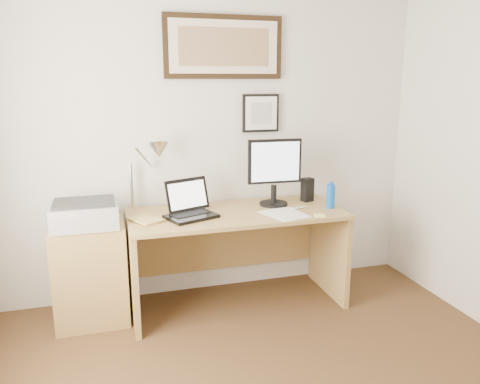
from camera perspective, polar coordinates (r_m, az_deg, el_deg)
name	(u,v)px	position (r m, az deg, el deg)	size (l,w,h in m)	color
wall_back	(205,140)	(3.71, -4.26, 6.38)	(3.50, 0.02, 2.50)	silver
side_cabinet	(91,273)	(3.55, -17.73, -9.42)	(0.50, 0.40, 0.73)	olive
water_bottle	(331,196)	(3.64, 11.00, -0.51)	(0.06, 0.06, 0.18)	#0E51B8
bottle_cap	(331,183)	(3.62, 11.07, 1.04)	(0.03, 0.03, 0.02)	#0E51B8
speaker	(307,190)	(3.81, 8.21, 0.28)	(0.08, 0.07, 0.19)	black
paper_sheet_a	(282,214)	(3.43, 5.20, -2.74)	(0.23, 0.32, 0.00)	white
paper_sheet_b	(288,214)	(3.45, 5.84, -2.63)	(0.22, 0.32, 0.00)	white
sticky_pad	(320,216)	(3.41, 9.68, -2.89)	(0.08, 0.08, 0.01)	#F8FF78
marker_pen	(299,208)	(3.60, 7.20, -1.92)	(0.02, 0.02, 0.14)	silver
book	(136,222)	(3.29, -12.58, -3.63)	(0.17, 0.23, 0.02)	tan
desk	(234,238)	(3.64, -0.78, -5.62)	(1.60, 0.70, 0.75)	olive
laptop	(190,208)	(3.39, -6.13, -2.00)	(0.40, 0.40, 0.26)	black
lcd_monitor	(275,169)	(3.62, 4.23, 2.82)	(0.42, 0.22, 0.52)	black
printer	(85,214)	(3.36, -18.38, -2.55)	(0.44, 0.34, 0.18)	#A8A8AB
desk_lamp	(156,153)	(3.47, -10.20, 4.66)	(0.29, 0.27, 0.53)	silver
picture_large	(224,47)	(3.70, -1.98, 17.25)	(0.92, 0.04, 0.47)	black
picture_small	(261,113)	(3.79, 2.55, 9.58)	(0.30, 0.03, 0.30)	black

